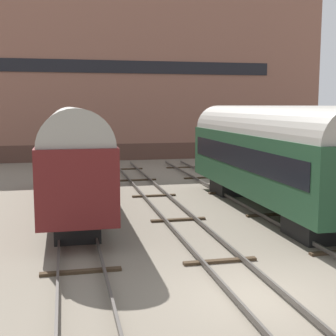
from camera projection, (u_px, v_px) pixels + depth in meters
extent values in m
plane|color=slate|center=(255.00, 297.00, 13.13)|extent=(200.00, 200.00, 0.00)
cube|color=#4C4742|center=(57.00, 309.00, 11.93)|extent=(0.08, 60.00, 0.16)
cube|color=#4C4742|center=(113.00, 304.00, 12.24)|extent=(0.08, 60.00, 0.16)
cube|color=#3D2D1E|center=(81.00, 272.00, 15.01)|extent=(2.60, 0.24, 0.10)
cube|color=#3D2D1E|center=(76.00, 225.00, 20.81)|extent=(2.60, 0.24, 0.10)
cube|color=#3D2D1E|center=(73.00, 199.00, 26.61)|extent=(2.60, 0.24, 0.10)
cube|color=#3D2D1E|center=(71.00, 182.00, 32.42)|extent=(2.60, 0.24, 0.10)
cube|color=#3D2D1E|center=(70.00, 171.00, 38.22)|extent=(2.60, 0.24, 0.10)
cube|color=#4C4742|center=(231.00, 293.00, 12.95)|extent=(0.08, 60.00, 0.16)
cube|color=#4C4742|center=(279.00, 289.00, 13.26)|extent=(0.08, 60.00, 0.16)
cube|color=#3D2D1E|center=(220.00, 261.00, 16.02)|extent=(2.60, 0.24, 0.10)
cube|color=#3D2D1E|center=(178.00, 220.00, 21.83)|extent=(2.60, 0.24, 0.10)
cube|color=#3D2D1E|center=(154.00, 196.00, 27.63)|extent=(2.60, 0.24, 0.10)
cube|color=#3D2D1E|center=(138.00, 180.00, 33.43)|extent=(2.60, 0.24, 0.10)
cube|color=#3D2D1E|center=(127.00, 169.00, 39.24)|extent=(2.60, 0.24, 0.10)
cube|color=#3D2D1E|center=(271.00, 215.00, 22.84)|extent=(2.60, 0.24, 0.10)
cube|color=#3D2D1E|center=(229.00, 192.00, 28.64)|extent=(2.60, 0.24, 0.10)
cube|color=#3D2D1E|center=(201.00, 178.00, 34.45)|extent=(2.60, 0.24, 0.10)
cube|color=#3D2D1E|center=(181.00, 167.00, 40.25)|extent=(2.60, 0.24, 0.10)
cube|color=black|center=(72.00, 184.00, 29.05)|extent=(1.80, 2.40, 1.00)
cube|color=black|center=(77.00, 225.00, 19.08)|extent=(1.80, 2.40, 1.00)
cube|color=#5B1919|center=(73.00, 163.00, 23.81)|extent=(2.94, 15.86, 2.86)
cube|color=black|center=(73.00, 156.00, 23.76)|extent=(2.98, 14.59, 1.03)
cylinder|color=gray|center=(72.00, 135.00, 23.62)|extent=(2.80, 15.54, 2.80)
cube|color=black|center=(230.00, 185.00, 28.53)|extent=(1.80, 2.40, 1.00)
cube|color=black|center=(314.00, 226.00, 18.92)|extent=(1.80, 2.40, 1.00)
cube|color=#1E4228|center=(264.00, 163.00, 23.46)|extent=(2.89, 15.28, 2.97)
cube|color=black|center=(265.00, 156.00, 23.42)|extent=(2.93, 14.06, 1.07)
cylinder|color=gray|center=(265.00, 133.00, 23.27)|extent=(2.74, 14.98, 2.74)
cylinder|color=brown|center=(297.00, 204.00, 23.29)|extent=(0.20, 0.20, 0.93)
cube|color=#4F342A|center=(124.00, 146.00, 52.48)|extent=(39.85, 13.65, 1.64)
cube|color=brown|center=(123.00, 72.00, 51.39)|extent=(39.85, 13.65, 14.72)
cube|color=black|center=(132.00, 67.00, 44.74)|extent=(27.90, 0.10, 1.20)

